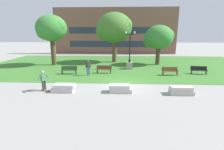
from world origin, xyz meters
name	(u,v)px	position (x,y,z in m)	size (l,w,h in m)	color
ground_plane	(124,84)	(0.00, 0.00, 0.00)	(140.00, 140.00, 0.00)	gray
grass_lawn	(123,65)	(0.00, 10.00, 0.01)	(40.00, 20.00, 0.02)	#3D752D
concrete_block_center	(64,88)	(-5.03, -2.45, 0.31)	(1.88, 0.90, 0.64)	#BCB7B2
concrete_block_left	(120,88)	(-0.37, -2.35, 0.31)	(1.84, 0.90, 0.64)	#BCB7B2
concrete_block_right	(181,90)	(4.45, -2.63, 0.31)	(1.80, 0.90, 0.64)	#B2ADA3
person_skateboarder	(43,79)	(-6.76, -2.26, 0.97)	(0.57, 1.14, 1.71)	#28282D
skateboard	(47,90)	(-6.44, -2.45, 0.09)	(1.04, 0.42, 0.14)	olive
park_bench_near_left	(69,69)	(-6.36, 3.79, 0.54)	(1.84, 0.70, 0.90)	#284723
park_bench_near_right	(170,71)	(5.28, 3.72, 0.54)	(1.82, 0.62, 0.90)	brown
park_bench_far_left	(104,69)	(-2.30, 4.37, 0.54)	(1.83, 0.63, 0.90)	brown
park_bench_far_right	(199,70)	(8.81, 4.42, 0.54)	(1.85, 0.76, 0.90)	black
lamp_post_right	(129,61)	(0.85, 7.02, 1.04)	(1.32, 0.80, 5.01)	gray
tree_near_right	(114,28)	(-1.41, 12.59, 5.42)	(5.80, 5.52, 7.83)	brown
tree_far_right	(51,29)	(-10.35, 9.49, 5.26)	(4.61, 4.39, 7.20)	#4C3823
tree_near_left	(159,38)	(5.24, 10.57, 4.01)	(4.30, 4.10, 5.81)	#4C3823
person_bystander_near_lawn	(88,67)	(-3.98, 3.21, 0.98)	(0.62, 0.43, 1.71)	#384C7A
building_facade_distant	(115,31)	(-1.62, 24.50, 5.04)	(27.45, 1.03, 10.10)	brown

